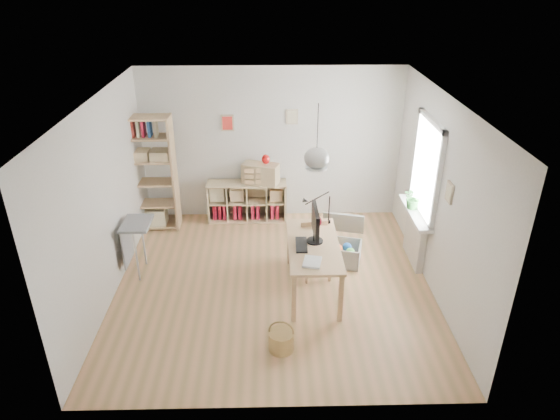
{
  "coord_description": "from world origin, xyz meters",
  "views": [
    {
      "loc": [
        -0.05,
        -6.02,
        4.22
      ],
      "look_at": [
        0.1,
        0.3,
        1.05
      ],
      "focal_mm": 32.0,
      "sensor_mm": 36.0,
      "label": 1
    }
  ],
  "objects_px": {
    "tall_bookshelf": "(151,169)",
    "storage_chest": "(340,247)",
    "chair": "(316,247)",
    "desk": "(313,250)",
    "drawer_chest": "(261,173)",
    "monitor": "(315,223)",
    "cube_shelf": "(246,203)"
  },
  "relations": [
    {
      "from": "chair",
      "to": "desk",
      "type": "bearing_deg",
      "value": -107.53
    },
    {
      "from": "tall_bookshelf",
      "to": "chair",
      "type": "bearing_deg",
      "value": -30.27
    },
    {
      "from": "chair",
      "to": "tall_bookshelf",
      "type": "bearing_deg",
      "value": 142.33
    },
    {
      "from": "cube_shelf",
      "to": "drawer_chest",
      "type": "bearing_deg",
      "value": -8.55
    },
    {
      "from": "desk",
      "to": "drawer_chest",
      "type": "distance_m",
      "value": 2.33
    },
    {
      "from": "desk",
      "to": "drawer_chest",
      "type": "height_order",
      "value": "drawer_chest"
    },
    {
      "from": "storage_chest",
      "to": "cube_shelf",
      "type": "bearing_deg",
      "value": 151.31
    },
    {
      "from": "desk",
      "to": "monitor",
      "type": "distance_m",
      "value": 0.38
    },
    {
      "from": "desk",
      "to": "tall_bookshelf",
      "type": "distance_m",
      "value": 3.27
    },
    {
      "from": "tall_bookshelf",
      "to": "drawer_chest",
      "type": "relative_size",
      "value": 3.22
    },
    {
      "from": "tall_bookshelf",
      "to": "storage_chest",
      "type": "bearing_deg",
      "value": -20.8
    },
    {
      "from": "desk",
      "to": "cube_shelf",
      "type": "height_order",
      "value": "desk"
    },
    {
      "from": "chair",
      "to": "storage_chest",
      "type": "distance_m",
      "value": 0.62
    },
    {
      "from": "desk",
      "to": "tall_bookshelf",
      "type": "height_order",
      "value": "tall_bookshelf"
    },
    {
      "from": "storage_chest",
      "to": "desk",
      "type": "bearing_deg",
      "value": -107.66
    },
    {
      "from": "storage_chest",
      "to": "drawer_chest",
      "type": "height_order",
      "value": "drawer_chest"
    },
    {
      "from": "tall_bookshelf",
      "to": "drawer_chest",
      "type": "height_order",
      "value": "tall_bookshelf"
    },
    {
      "from": "tall_bookshelf",
      "to": "storage_chest",
      "type": "height_order",
      "value": "tall_bookshelf"
    },
    {
      "from": "chair",
      "to": "drawer_chest",
      "type": "relative_size",
      "value": 1.32
    },
    {
      "from": "chair",
      "to": "monitor",
      "type": "xyz_separation_m",
      "value": [
        -0.05,
        -0.33,
        0.57
      ]
    },
    {
      "from": "tall_bookshelf",
      "to": "chair",
      "type": "xyz_separation_m",
      "value": [
        2.66,
        -1.55,
        -0.62
      ]
    },
    {
      "from": "monitor",
      "to": "drawer_chest",
      "type": "distance_m",
      "value": 2.26
    },
    {
      "from": "desk",
      "to": "storage_chest",
      "type": "relative_size",
      "value": 1.71
    },
    {
      "from": "tall_bookshelf",
      "to": "storage_chest",
      "type": "relative_size",
      "value": 2.28
    },
    {
      "from": "tall_bookshelf",
      "to": "monitor",
      "type": "distance_m",
      "value": 3.22
    },
    {
      "from": "desk",
      "to": "monitor",
      "type": "bearing_deg",
      "value": 72.65
    },
    {
      "from": "desk",
      "to": "monitor",
      "type": "height_order",
      "value": "monitor"
    },
    {
      "from": "chair",
      "to": "cube_shelf",
      "type": "bearing_deg",
      "value": 113.43
    },
    {
      "from": "desk",
      "to": "storage_chest",
      "type": "bearing_deg",
      "value": 57.34
    },
    {
      "from": "desk",
      "to": "drawer_chest",
      "type": "bearing_deg",
      "value": 108.87
    },
    {
      "from": "cube_shelf",
      "to": "monitor",
      "type": "relative_size",
      "value": 2.42
    },
    {
      "from": "tall_bookshelf",
      "to": "drawer_chest",
      "type": "distance_m",
      "value": 1.86
    }
  ]
}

